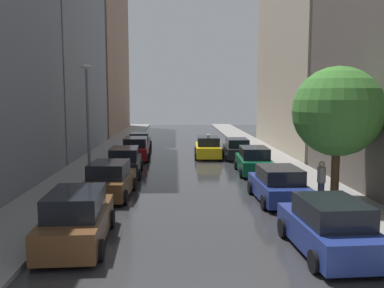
% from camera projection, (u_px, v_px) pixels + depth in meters
% --- Properties ---
extents(ground_plane, '(28.00, 72.00, 0.04)m').
position_uv_depth(ground_plane, '(186.00, 159.00, 31.19)').
color(ground_plane, '#2C2C2F').
extents(sidewalk_left, '(3.00, 72.00, 0.15)m').
position_uv_depth(sidewalk_left, '(100.00, 158.00, 30.93)').
color(sidewalk_left, gray).
rests_on(sidewalk_left, ground).
extents(sidewalk_right, '(3.00, 72.00, 0.15)m').
position_uv_depth(sidewalk_right, '(271.00, 157.00, 31.43)').
color(sidewalk_right, gray).
rests_on(sidewalk_right, ground).
extents(building_left_mid, '(6.00, 16.16, 23.45)m').
position_uv_depth(building_left_mid, '(52.00, 11.00, 33.87)').
color(building_left_mid, slate).
rests_on(building_left_mid, ground).
extents(building_left_far, '(6.00, 20.16, 23.00)m').
position_uv_depth(building_left_far, '(97.00, 43.00, 53.06)').
color(building_left_far, '#8C6B56').
rests_on(building_left_far, ground).
extents(building_right_mid, '(6.00, 16.94, 17.68)m').
position_uv_depth(building_right_mid, '(311.00, 48.00, 35.46)').
color(building_right_mid, '#B2A38C').
rests_on(building_right_mid, ground).
extents(parked_car_left_nearest, '(2.20, 4.68, 1.78)m').
position_uv_depth(parked_car_left_nearest, '(77.00, 219.00, 13.12)').
color(parked_car_left_nearest, brown).
rests_on(parked_car_left_nearest, ground).
extents(parked_car_left_second, '(2.23, 4.19, 1.70)m').
position_uv_depth(parked_car_left_second, '(110.00, 181.00, 19.24)').
color(parked_car_left_second, brown).
rests_on(parked_car_left_second, ground).
extents(parked_car_left_third, '(2.16, 4.56, 1.70)m').
position_uv_depth(parked_car_left_third, '(125.00, 162.00, 24.47)').
color(parked_car_left_third, black).
rests_on(parked_car_left_third, ground).
extents(parked_car_left_fourth, '(2.16, 4.59, 1.66)m').
position_uv_depth(parked_car_left_fourth, '(136.00, 149.00, 30.76)').
color(parked_car_left_fourth, maroon).
rests_on(parked_car_left_fourth, ground).
extents(parked_car_left_fifth, '(2.08, 4.30, 1.53)m').
position_uv_depth(parked_car_left_fifth, '(140.00, 142.00, 36.14)').
color(parked_car_left_fifth, black).
rests_on(parked_car_left_fifth, ground).
extents(parked_car_right_nearest, '(2.27, 4.35, 1.69)m').
position_uv_depth(parked_car_right_nearest, '(329.00, 228.00, 12.38)').
color(parked_car_right_nearest, navy).
rests_on(parked_car_right_nearest, ground).
extents(parked_car_right_second, '(2.21, 4.27, 1.59)m').
position_uv_depth(parked_car_right_second, '(278.00, 185.00, 18.47)').
color(parked_car_right_second, navy).
rests_on(parked_car_right_second, ground).
extents(parked_car_right_third, '(2.15, 4.36, 1.65)m').
position_uv_depth(parked_car_right_third, '(254.00, 161.00, 25.12)').
color(parked_car_right_third, '#0C4C2D').
rests_on(parked_car_right_third, ground).
extents(parked_car_right_fourth, '(2.04, 4.24, 1.54)m').
position_uv_depth(parked_car_right_fourth, '(237.00, 149.00, 31.14)').
color(parked_car_right_fourth, black).
rests_on(parked_car_right_fourth, ground).
extents(taxi_midroad, '(2.19, 4.48, 1.81)m').
position_uv_depth(taxi_midroad, '(208.00, 148.00, 31.67)').
color(taxi_midroad, yellow).
rests_on(taxi_midroad, ground).
extents(pedestrian_near_tree, '(0.36, 0.36, 1.80)m').
position_uv_depth(pedestrian_near_tree, '(321.00, 180.00, 17.83)').
color(pedestrian_near_tree, navy).
rests_on(pedestrian_near_tree, sidewalk_right).
extents(street_tree_right, '(3.90, 3.90, 5.89)m').
position_uv_depth(street_tree_right, '(338.00, 112.00, 17.77)').
color(street_tree_right, '#513823').
rests_on(street_tree_right, sidewalk_right).
extents(lamp_post_left, '(0.60, 0.28, 6.28)m').
position_uv_depth(lamp_post_left, '(88.00, 113.00, 22.22)').
color(lamp_post_left, '#595B60').
rests_on(lamp_post_left, sidewalk_left).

